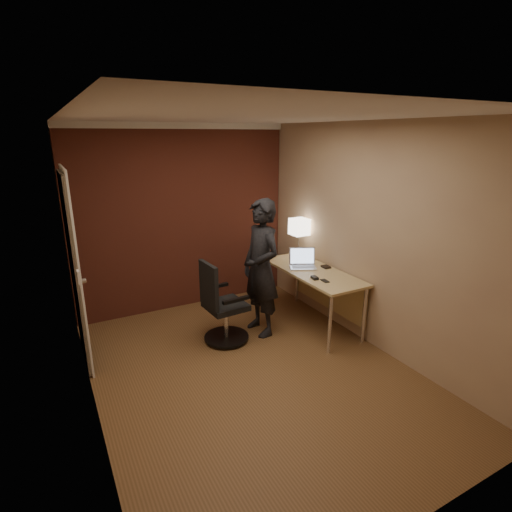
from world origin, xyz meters
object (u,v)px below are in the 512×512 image
at_px(phone, 325,281).
at_px(desk, 317,279).
at_px(office_chair, 221,308).
at_px(mouse, 315,278).
at_px(wallet, 326,267).
at_px(laptop, 302,262).
at_px(desk_lamp, 299,227).
at_px(person, 261,268).

bearing_deg(phone, desk, 71.02).
bearing_deg(office_chair, desk, -5.24).
distance_m(mouse, wallet, 0.46).
bearing_deg(laptop, wallet, -38.15).
distance_m(phone, wallet, 0.50).
distance_m(desk, phone, 0.44).
height_order(desk_lamp, wallet, desk_lamp).
bearing_deg(desk, office_chair, 174.76).
height_order(laptop, wallet, laptop).
xyz_separation_m(desk, phone, (-0.18, -0.38, 0.13)).
xyz_separation_m(desk_lamp, phone, (-0.28, -0.95, -0.41)).
height_order(desk, wallet, wallet).
xyz_separation_m(desk, person, (-0.74, 0.12, 0.23)).
distance_m(office_chair, person, 0.66).
bearing_deg(desk_lamp, laptop, -117.63).
bearing_deg(office_chair, desk_lamp, 18.00).
distance_m(mouse, phone, 0.13).
bearing_deg(person, mouse, 48.25).
distance_m(desk_lamp, mouse, 0.98).
distance_m(mouse, office_chair, 1.15).
bearing_deg(phone, desk_lamp, 79.87).
xyz_separation_m(phone, person, (-0.56, 0.50, 0.09)).
distance_m(desk, office_chair, 1.29).
bearing_deg(mouse, wallet, 43.90).
relative_size(desk, office_chair, 1.54).
height_order(wallet, person, person).
height_order(laptop, office_chair, office_chair).
bearing_deg(phone, office_chair, 161.57).
bearing_deg(desk, wallet, 1.02).
xyz_separation_m(desk, wallet, (0.14, 0.00, 0.14)).
bearing_deg(wallet, person, 172.30).
relative_size(mouse, person, 0.06).
xyz_separation_m(desk, desk_lamp, (0.10, 0.56, 0.55)).
bearing_deg(desk_lamp, mouse, -112.08).
xyz_separation_m(wallet, person, (-0.88, 0.12, 0.09)).
height_order(mouse, phone, mouse).
bearing_deg(wallet, office_chair, 175.36).
bearing_deg(desk_lamp, office_chair, -162.00).
height_order(desk_lamp, office_chair, desk_lamp).
relative_size(desk_lamp, office_chair, 0.55).
bearing_deg(laptop, person, -174.08).
bearing_deg(desk, phone, -115.14).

